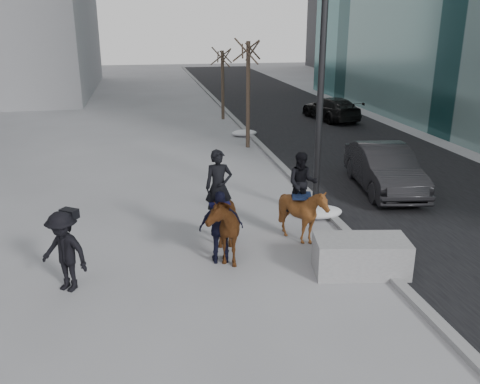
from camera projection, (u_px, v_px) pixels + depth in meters
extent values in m
plane|color=gray|center=(250.00, 270.00, 11.64)|extent=(120.00, 120.00, 0.00)
cube|color=black|center=(359.00, 152.00, 22.19)|extent=(8.00, 90.00, 0.01)
cube|color=gray|center=(270.00, 155.00, 21.46)|extent=(0.25, 90.00, 0.12)
cube|color=#949396|center=(361.00, 256.00, 11.41)|extent=(2.21, 1.37, 0.82)
imported|color=black|center=(384.00, 168.00, 16.93)|extent=(2.25, 4.81, 1.52)
imported|color=black|center=(331.00, 109.00, 29.23)|extent=(2.52, 4.74, 1.31)
imported|color=#46240E|center=(220.00, 223.00, 12.09)|extent=(0.93, 2.02, 1.70)
imported|color=black|center=(219.00, 187.00, 11.96)|extent=(0.65, 0.43, 1.78)
cube|color=#10103C|center=(219.00, 202.00, 12.08)|extent=(0.48, 0.56, 0.06)
imported|color=#512C10|center=(303.00, 214.00, 12.94)|extent=(1.55, 1.66, 1.53)
imported|color=black|center=(302.00, 183.00, 12.83)|extent=(0.90, 0.78, 1.59)
cube|color=#0D1733|center=(302.00, 196.00, 12.94)|extent=(0.61, 0.67, 0.06)
imported|color=black|center=(221.00, 227.00, 11.78)|extent=(1.05, 0.47, 1.75)
cylinder|color=red|center=(216.00, 208.00, 12.20)|extent=(0.04, 0.18, 0.07)
imported|color=black|center=(64.00, 252.00, 10.54)|extent=(1.30, 1.18, 1.75)
cube|color=black|center=(69.00, 214.00, 10.56)|extent=(0.42, 0.38, 0.20)
cylinder|color=black|center=(322.00, 58.00, 13.53)|extent=(0.18, 0.18, 9.00)
ellipsoid|color=silver|center=(320.00, 212.00, 14.73)|extent=(1.29, 0.82, 0.33)
ellipsoid|color=silver|center=(244.00, 133.00, 25.21)|extent=(1.25, 0.80, 0.32)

